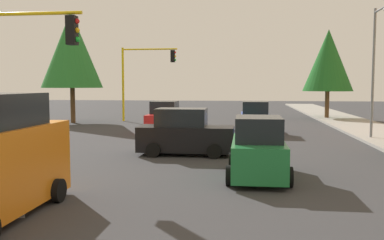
% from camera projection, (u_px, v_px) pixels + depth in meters
% --- Properties ---
extents(ground_plane, '(120.00, 120.00, 0.00)m').
position_uv_depth(ground_plane, '(193.00, 148.00, 19.97)').
color(ground_plane, '#353538').
extents(traffic_signal_near_right, '(0.36, 4.59, 5.51)m').
position_uv_depth(traffic_signal_near_right, '(8.00, 57.00, 14.41)').
color(traffic_signal_near_right, yellow).
rests_on(traffic_signal_near_right, ground).
extents(traffic_signal_far_right, '(0.36, 4.59, 6.00)m').
position_uv_depth(traffic_signal_far_right, '(144.00, 69.00, 34.17)').
color(traffic_signal_far_right, yellow).
rests_on(traffic_signal_far_right, ground).
extents(street_lamp_curbside, '(2.15, 0.28, 7.00)m').
position_uv_depth(street_lamp_curbside, '(376.00, 59.00, 22.05)').
color(street_lamp_curbside, slate).
rests_on(street_lamp_curbside, ground).
extents(tree_roadside_far, '(4.23, 4.23, 7.73)m').
position_uv_depth(tree_roadside_far, '(328.00, 60.00, 36.18)').
color(tree_roadside_far, brown).
rests_on(tree_roadside_far, ground).
extents(tree_opposite_side, '(4.72, 4.72, 8.65)m').
position_uv_depth(tree_opposite_side, '(72.00, 50.00, 32.72)').
color(tree_opposite_side, brown).
rests_on(tree_opposite_side, ground).
extents(car_green, '(3.79, 1.93, 1.98)m').
position_uv_depth(car_green, '(258.00, 150.00, 13.39)').
color(car_green, '#1E7238').
rests_on(car_green, ground).
extents(car_black, '(1.98, 4.04, 1.98)m').
position_uv_depth(car_black, '(185.00, 134.00, 17.93)').
color(car_black, black).
rests_on(car_black, ground).
extents(car_red, '(3.65, 2.03, 1.98)m').
position_uv_depth(car_red, '(164.00, 119.00, 25.91)').
color(car_red, red).
rests_on(car_red, ground).
extents(car_blue, '(4.00, 2.02, 1.98)m').
position_uv_depth(car_blue, '(255.00, 119.00, 25.86)').
color(car_blue, blue).
rests_on(car_blue, ground).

